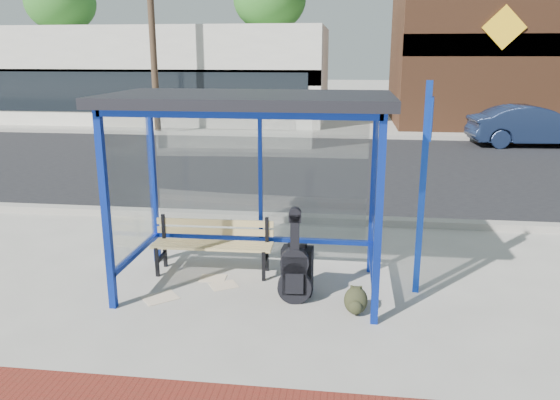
# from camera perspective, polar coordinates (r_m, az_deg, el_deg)

# --- Properties ---
(ground) EXTENTS (120.00, 120.00, 0.00)m
(ground) POSITION_cam_1_polar(r_m,az_deg,el_deg) (7.00, -2.98, -9.14)
(ground) COLOR #B2ADA0
(ground) RESTS_ON ground
(curb_near) EXTENTS (60.00, 0.25, 0.12)m
(curb_near) POSITION_cam_1_polar(r_m,az_deg,el_deg) (9.67, 0.08, -1.86)
(curb_near) COLOR gray
(curb_near) RESTS_ON ground
(street_asphalt) EXTENTS (60.00, 10.00, 0.00)m
(street_asphalt) POSITION_cam_1_polar(r_m,az_deg,el_deg) (14.61, 2.63, 3.66)
(street_asphalt) COLOR black
(street_asphalt) RESTS_ON ground
(curb_far) EXTENTS (60.00, 0.25, 0.12)m
(curb_far) POSITION_cam_1_polar(r_m,az_deg,el_deg) (19.62, 3.90, 6.71)
(curb_far) COLOR gray
(curb_far) RESTS_ON ground
(far_sidewalk) EXTENTS (60.00, 4.00, 0.01)m
(far_sidewalk) POSITION_cam_1_polar(r_m,az_deg,el_deg) (21.51, 4.22, 7.27)
(far_sidewalk) COLOR #B2ADA0
(far_sidewalk) RESTS_ON ground
(bus_shelter) EXTENTS (3.30, 1.80, 2.42)m
(bus_shelter) POSITION_cam_1_polar(r_m,az_deg,el_deg) (6.51, -3.11, 8.00)
(bus_shelter) COLOR #0D2796
(bus_shelter) RESTS_ON ground
(storefront_white) EXTENTS (18.00, 6.04, 4.00)m
(storefront_white) POSITION_cam_1_polar(r_m,az_deg,el_deg) (26.33, -15.74, 12.53)
(storefront_white) COLOR silver
(storefront_white) RESTS_ON ground
(storefront_brown) EXTENTS (10.00, 7.08, 6.40)m
(storefront_brown) POSITION_cam_1_polar(r_m,az_deg,el_deg) (25.70, 23.57, 14.51)
(storefront_brown) COLOR #59331E
(storefront_brown) RESTS_ON ground
(tree_left) EXTENTS (3.60, 3.60, 7.03)m
(tree_left) POSITION_cam_1_polar(r_m,az_deg,el_deg) (32.21, -21.95, 18.54)
(tree_left) COLOR #4C3826
(tree_left) RESTS_ON ground
(tree_mid) EXTENTS (3.60, 3.60, 7.03)m
(tree_mid) POSITION_cam_1_polar(r_m,az_deg,el_deg) (28.71, -1.08, 20.12)
(tree_mid) COLOR #4C3826
(tree_mid) RESTS_ON ground
(utility_pole_west) EXTENTS (1.60, 0.24, 8.00)m
(utility_pole_west) POSITION_cam_1_polar(r_m,az_deg,el_deg) (20.99, -13.28, 17.98)
(utility_pole_west) COLOR #4C3826
(utility_pole_west) RESTS_ON ground
(bench) EXTENTS (1.61, 0.43, 0.76)m
(bench) POSITION_cam_1_polar(r_m,az_deg,el_deg) (7.38, -7.00, -4.36)
(bench) COLOR black
(bench) RESTS_ON ground
(guitar_bag) EXTENTS (0.41, 0.15, 1.10)m
(guitar_bag) POSITION_cam_1_polar(r_m,az_deg,el_deg) (6.45, 1.53, -7.41)
(guitar_bag) COLOR black
(guitar_bag) RESTS_ON ground
(suitcase) EXTENTS (0.39, 0.27, 0.65)m
(suitcase) POSITION_cam_1_polar(r_m,az_deg,el_deg) (6.72, 1.81, -7.38)
(suitcase) COLOR black
(suitcase) RESTS_ON ground
(backpack) EXTENTS (0.27, 0.25, 0.32)m
(backpack) POSITION_cam_1_polar(r_m,az_deg,el_deg) (6.34, 7.92, -10.45)
(backpack) COLOR black
(backpack) RESTS_ON ground
(sign_post) EXTENTS (0.13, 0.32, 2.58)m
(sign_post) POSITION_cam_1_polar(r_m,az_deg,el_deg) (6.65, 14.82, 2.24)
(sign_post) COLOR #0E309B
(sign_post) RESTS_ON ground
(newspaper_a) EXTENTS (0.42, 0.40, 0.01)m
(newspaper_a) POSITION_cam_1_polar(r_m,az_deg,el_deg) (7.09, -5.89, -8.87)
(newspaper_a) COLOR white
(newspaper_a) RESTS_ON ground
(newspaper_b) EXTENTS (0.50, 0.49, 0.01)m
(newspaper_b) POSITION_cam_1_polar(r_m,az_deg,el_deg) (6.87, -12.41, -9.94)
(newspaper_b) COLOR white
(newspaper_b) RESTS_ON ground
(newspaper_c) EXTENTS (0.35, 0.29, 0.01)m
(newspaper_c) POSITION_cam_1_polar(r_m,az_deg,el_deg) (7.32, -7.03, -8.11)
(newspaper_c) COLOR white
(newspaper_c) RESTS_ON ground
(parked_car) EXTENTS (4.05, 1.69, 1.30)m
(parked_car) POSITION_cam_1_polar(r_m,az_deg,el_deg) (19.40, 24.92, 7.03)
(parked_car) COLOR #172341
(parked_car) RESTS_ON ground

